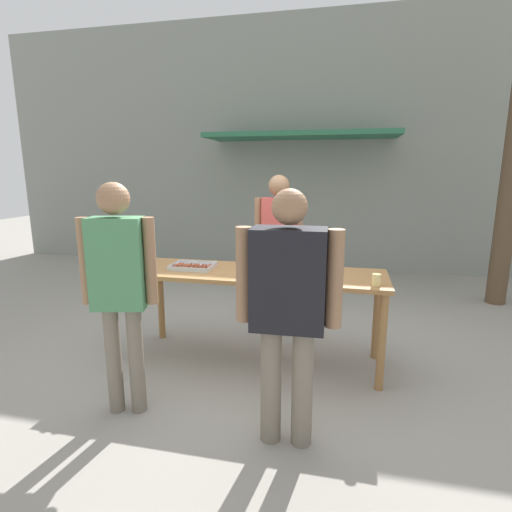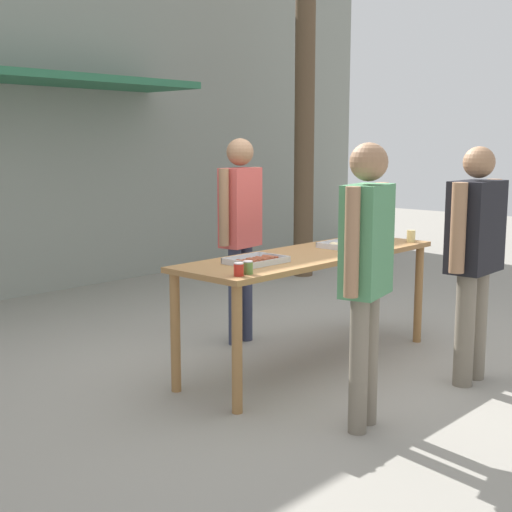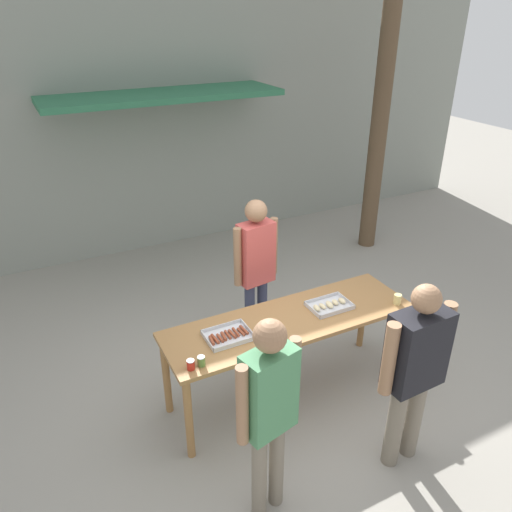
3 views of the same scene
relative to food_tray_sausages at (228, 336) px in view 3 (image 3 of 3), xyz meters
The scene contains 12 objects.
ground_plane 1.10m from the food_tray_sausages, ahead, with size 24.00×24.00×0.00m, color gray.
building_facade_back 4.25m from the food_tray_sausages, 81.01° to the left, with size 12.00×1.11×4.50m.
serving_table 0.64m from the food_tray_sausages, ahead, with size 2.40×0.73×0.89m.
food_tray_sausages is the anchor object (origin of this frame).
food_tray_buns 1.07m from the food_tray_sausages, ahead, with size 0.40×0.29×0.05m.
condiment_jar_mustard 0.51m from the food_tray_sausages, 149.75° to the right, with size 0.06×0.06×0.09m.
condiment_jar_ketchup 0.43m from the food_tray_sausages, 144.14° to the right, with size 0.06×0.06×0.09m.
beer_cup 1.71m from the food_tray_sausages, ahead, with size 0.07×0.07×0.10m.
person_server_behind_table 1.10m from the food_tray_sausages, 49.87° to the left, with size 0.53×0.25×1.77m.
person_customer_holding_hotdog 1.06m from the food_tray_sausages, 98.36° to the right, with size 0.54×0.29×1.74m.
person_customer_with_cup 1.57m from the food_tray_sausages, 45.93° to the right, with size 0.68×0.27×1.71m.
utility_pole 4.77m from the food_tray_sausages, 34.48° to the left, with size 1.10×0.26×5.89m.
Camera 3 is at (-2.03, -3.30, 3.52)m, focal length 35.00 mm.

